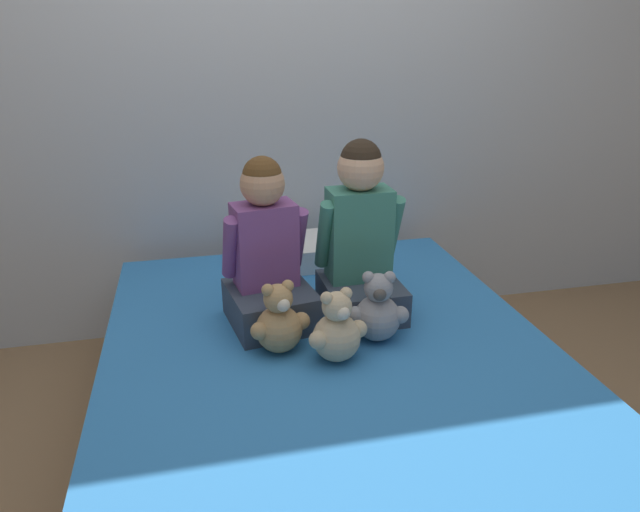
% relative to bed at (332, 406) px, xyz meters
% --- Properties ---
extents(ground_plane, '(14.00, 14.00, 0.00)m').
position_rel_bed_xyz_m(ground_plane, '(0.00, 0.00, -0.23)').
color(ground_plane, '#93704C').
extents(wall_behind_bed, '(8.00, 0.06, 2.50)m').
position_rel_bed_xyz_m(wall_behind_bed, '(0.00, 1.17, 1.02)').
color(wall_behind_bed, silver).
rests_on(wall_behind_bed, ground_plane).
extents(bed, '(1.60, 2.04, 0.47)m').
position_rel_bed_xyz_m(bed, '(0.00, 0.00, 0.00)').
color(bed, '#997F60').
rests_on(bed, ground_plane).
extents(child_on_left, '(0.35, 0.37, 0.64)m').
position_rel_bed_xyz_m(child_on_left, '(-0.19, 0.28, 0.49)').
color(child_on_left, '#384251').
rests_on(child_on_left, bed).
extents(child_on_right, '(0.33, 0.33, 0.68)m').
position_rel_bed_xyz_m(child_on_right, '(0.18, 0.28, 0.53)').
color(child_on_right, '#384251').
rests_on(child_on_right, bed).
extents(teddy_bear_held_by_left_child, '(0.21, 0.16, 0.26)m').
position_rel_bed_xyz_m(teddy_bear_held_by_left_child, '(-0.18, 0.05, 0.34)').
color(teddy_bear_held_by_left_child, tan).
rests_on(teddy_bear_held_by_left_child, bed).
extents(teddy_bear_held_by_right_child, '(0.22, 0.17, 0.27)m').
position_rel_bed_xyz_m(teddy_bear_held_by_right_child, '(0.18, 0.05, 0.35)').
color(teddy_bear_held_by_right_child, '#939399').
rests_on(teddy_bear_held_by_right_child, bed).
extents(teddy_bear_between_children, '(0.21, 0.16, 0.26)m').
position_rel_bed_xyz_m(teddy_bear_between_children, '(-0.00, -0.05, 0.34)').
color(teddy_bear_between_children, '#D1B78E').
rests_on(teddy_bear_between_children, bed).
extents(pillow_at_headboard, '(0.51, 0.33, 0.11)m').
position_rel_bed_xyz_m(pillow_at_headboard, '(0.00, 0.83, 0.29)').
color(pillow_at_headboard, white).
rests_on(pillow_at_headboard, bed).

